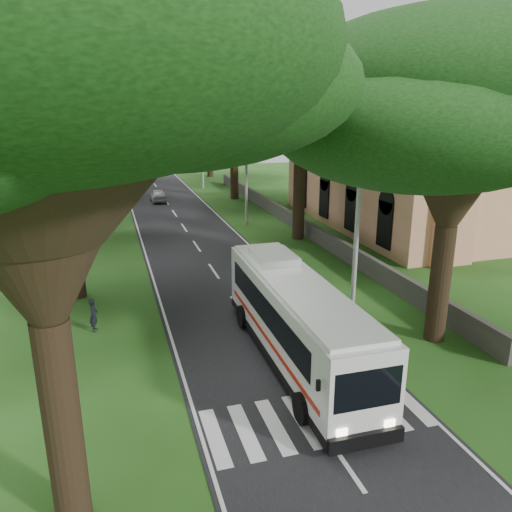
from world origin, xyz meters
name	(u,v)px	position (x,y,z in m)	size (l,w,h in m)	color
ground	(293,388)	(0.00, 0.00, 0.00)	(140.00, 140.00, 0.00)	#244A15
road	(186,231)	(0.00, 25.00, 0.01)	(8.00, 120.00, 0.04)	black
crosswalk	(314,419)	(0.00, -2.00, 0.00)	(8.00, 3.00, 0.01)	silver
property_wall	(292,219)	(9.00, 24.00, 0.60)	(0.35, 50.00, 1.20)	#383533
church	(403,168)	(17.86, 21.55, 4.91)	(14.00, 24.00, 11.60)	tan
pole_near	(357,231)	(5.50, 6.00, 4.18)	(1.60, 0.24, 8.00)	gray
pole_mid	(246,176)	(5.50, 26.00, 4.18)	(1.60, 0.24, 8.00)	gray
pole_far	(202,154)	(5.50, 46.00, 4.18)	(1.60, 0.24, 8.00)	gray
tree_l_near	(14,60)	(-7.50, -4.00, 10.92)	(12.67, 12.67, 13.78)	black
tree_l_mida	(56,97)	(-8.00, 12.00, 10.42)	(12.53, 12.53, 13.25)	black
tree_l_midb	(78,81)	(-7.50, 30.00, 11.84)	(12.43, 12.43, 14.70)	black
tree_l_far	(74,74)	(-8.50, 48.00, 13.29)	(14.77, 14.77, 16.58)	black
tree_r_near	(461,95)	(7.50, 2.00, 10.42)	(14.95, 14.95, 13.68)	black
tree_r_mida	(302,83)	(8.00, 20.00, 11.52)	(15.70, 15.70, 14.94)	black
tree_r_midb	(233,100)	(7.50, 38.00, 10.41)	(12.50, 12.50, 13.23)	black
tree_r_far	(208,99)	(8.50, 56.00, 10.72)	(15.91, 15.91, 14.16)	black
coach_bus	(296,318)	(0.80, 1.93, 1.88)	(2.88, 11.85, 3.49)	silver
distant_car_a	(158,195)	(-0.80, 38.57, 0.71)	(1.60, 3.98, 1.36)	#A0A0A4
distant_car_b	(146,175)	(-0.80, 54.56, 0.72)	(1.45, 4.17, 1.37)	navy
pedestrian	(94,315)	(-7.08, 7.24, 0.79)	(0.57, 0.38, 1.58)	black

